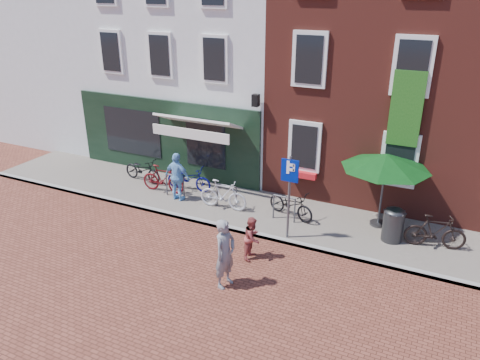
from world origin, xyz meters
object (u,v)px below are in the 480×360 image
at_px(cafe_person, 177,177).
at_px(bicycle_1, 163,179).
at_px(litter_bin, 393,223).
at_px(bicycle_3, 223,195).
at_px(boy, 252,238).
at_px(parking_sign, 289,184).
at_px(bicycle_4, 291,204).
at_px(bicycle_2, 189,178).
at_px(bicycle_0, 143,170).
at_px(woman, 225,254).
at_px(parasol, 386,158).
at_px(bicycle_5, 435,232).

xyz_separation_m(cafe_person, bicycle_1, (-0.83, 0.33, -0.35)).
bearing_deg(litter_bin, bicycle_3, -176.97).
bearing_deg(boy, parking_sign, -23.31).
xyz_separation_m(bicycle_1, bicycle_4, (4.73, 0.14, -0.05)).
bearing_deg(bicycle_2, bicycle_0, 86.80).
height_order(parking_sign, bicycle_4, parking_sign).
distance_m(parking_sign, cafe_person, 4.42).
distance_m(cafe_person, bicycle_0, 2.27).
height_order(woman, bicycle_4, woman).
relative_size(parasol, cafe_person, 1.55).
distance_m(woman, bicycle_5, 6.02).
xyz_separation_m(parasol, bicycle_4, (-2.61, -0.65, -1.72)).
bearing_deg(bicycle_1, cafe_person, -116.13).
distance_m(bicycle_2, bicycle_4, 4.02).
distance_m(woman, bicycle_4, 4.02).
xyz_separation_m(bicycle_0, bicycle_4, (5.99, -0.35, 0.00)).
relative_size(woman, bicycle_3, 1.10).
bearing_deg(parking_sign, bicycle_2, 158.87).
bearing_deg(bicycle_5, boy, 108.88).
distance_m(boy, bicycle_5, 5.10).
bearing_deg(litter_bin, bicycle_4, 177.81).
bearing_deg(bicycle_4, bicycle_1, 110.51).
xyz_separation_m(litter_bin, bicycle_0, (-9.11, 0.47, -0.12)).
xyz_separation_m(boy, bicycle_2, (-3.82, 2.96, -0.06)).
distance_m(cafe_person, bicycle_4, 3.95).
relative_size(bicycle_3, bicycle_5, 1.00).
bearing_deg(bicycle_4, woman, -164.96).
height_order(parasol, bicycle_0, parasol).
distance_m(parking_sign, bicycle_3, 2.96).
bearing_deg(bicycle_2, litter_bin, -98.86).
distance_m(parking_sign, bicycle_5, 4.26).
height_order(woman, cafe_person, woman).
relative_size(bicycle_1, bicycle_5, 1.00).
relative_size(litter_bin, bicycle_4, 0.64).
height_order(bicycle_0, bicycle_4, same).
bearing_deg(cafe_person, bicycle_0, -16.42).
xyz_separation_m(parasol, bicycle_0, (-8.60, -0.30, -1.72)).
xyz_separation_m(parasol, bicycle_2, (-6.61, -0.25, -1.72)).
height_order(parking_sign, bicycle_0, parking_sign).
height_order(bicycle_2, bicycle_4, same).
xyz_separation_m(woman, bicycle_2, (-3.73, 4.40, -0.36)).
bearing_deg(bicycle_0, litter_bin, -85.59).
distance_m(bicycle_0, bicycle_4, 6.00).
bearing_deg(parking_sign, litter_bin, 22.81).
distance_m(woman, bicycle_2, 5.78).
relative_size(boy, bicycle_1, 0.74).
bearing_deg(litter_bin, bicycle_2, 175.83).
bearing_deg(parasol, bicycle_5, -22.58).
relative_size(litter_bin, boy, 0.89).
relative_size(bicycle_2, bicycle_4, 1.00).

